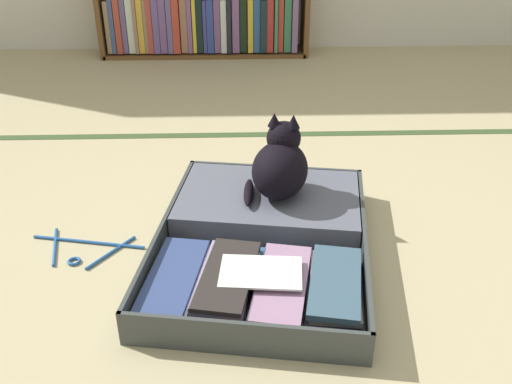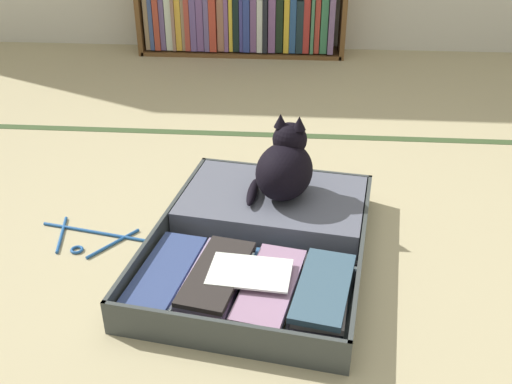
% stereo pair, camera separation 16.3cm
% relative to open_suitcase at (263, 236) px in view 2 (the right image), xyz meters
% --- Properties ---
extents(ground_plane, '(10.00, 10.00, 0.00)m').
position_rel_open_suitcase_xyz_m(ground_plane, '(0.13, -0.09, -0.05)').
color(ground_plane, tan).
extents(tatami_border, '(4.80, 0.05, 0.00)m').
position_rel_open_suitcase_xyz_m(tatami_border, '(0.13, 0.88, -0.04)').
color(tatami_border, '#364B28').
rests_on(tatami_border, ground_plane).
extents(open_suitcase, '(0.74, 0.92, 0.10)m').
position_rel_open_suitcase_xyz_m(open_suitcase, '(0.00, 0.00, 0.00)').
color(open_suitcase, '#383D3C').
rests_on(open_suitcase, ground_plane).
extents(black_cat, '(0.24, 0.27, 0.27)m').
position_rel_open_suitcase_xyz_m(black_cat, '(0.06, 0.17, 0.16)').
color(black_cat, black).
rests_on(black_cat, open_suitcase).
extents(clothes_hanger, '(0.37, 0.22, 0.01)m').
position_rel_open_suitcase_xyz_m(clothes_hanger, '(-0.57, 0.01, -0.04)').
color(clothes_hanger, '#215497').
rests_on(clothes_hanger, ground_plane).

